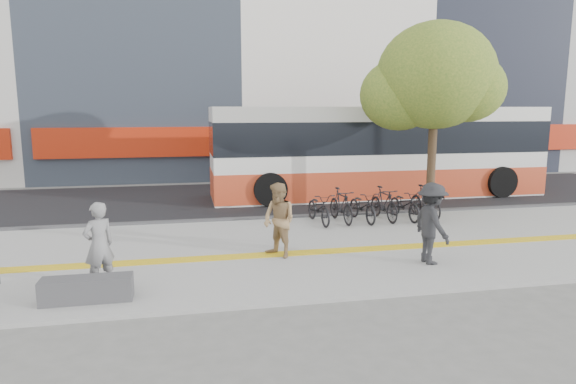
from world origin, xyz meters
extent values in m
plane|color=#5E5D59|center=(0.00, 0.00, 0.00)|extent=(120.00, 120.00, 0.00)
cube|color=gray|center=(0.00, 1.50, 0.04)|extent=(40.00, 7.00, 0.08)
cube|color=yellow|center=(0.00, 1.00, 0.09)|extent=(40.00, 0.45, 0.01)
cube|color=black|center=(0.00, 9.00, 0.03)|extent=(40.00, 8.00, 0.06)
cube|color=#323235|center=(0.00, 5.00, 0.07)|extent=(40.00, 0.25, 0.14)
cube|color=#B5250B|center=(2.00, 14.05, 2.00)|extent=(19.00, 0.50, 1.40)
cube|color=#B5250B|center=(20.00, 14.05, 2.00)|extent=(15.20, 0.50, 1.40)
cube|color=#323235|center=(-2.60, -1.20, 0.30)|extent=(1.60, 0.45, 0.45)
cylinder|color=#332017|center=(7.20, 4.70, 1.68)|extent=(0.28, 0.28, 3.20)
ellipsoid|color=#395E1F|center=(7.20, 4.70, 4.60)|extent=(3.80, 3.80, 3.42)
ellipsoid|color=#395E1F|center=(6.20, 5.20, 4.00)|extent=(2.60, 2.60, 2.34)
ellipsoid|color=#395E1F|center=(8.10, 4.30, 4.20)|extent=(2.40, 2.40, 2.16)
ellipsoid|color=#395E1F|center=(7.50, 5.50, 5.40)|extent=(2.20, 2.20, 1.98)
cube|color=silver|center=(6.87, 8.50, 1.84)|extent=(13.36, 2.78, 3.56)
cube|color=#C03F20|center=(6.87, 8.50, 0.67)|extent=(13.38, 2.81, 1.11)
cube|color=black|center=(6.87, 8.50, 2.45)|extent=(13.38, 2.81, 1.22)
cylinder|color=black|center=(2.19, 7.11, 0.67)|extent=(1.22, 0.39, 1.22)
cylinder|color=black|center=(2.19, 9.89, 0.67)|extent=(1.22, 0.39, 1.22)
cylinder|color=black|center=(11.54, 7.11, 0.67)|extent=(1.22, 0.39, 1.22)
cylinder|color=black|center=(11.54, 9.89, 0.67)|extent=(1.22, 0.39, 1.22)
imported|color=black|center=(3.17, 4.00, 0.55)|extent=(0.80, 1.86, 0.95)
imported|color=black|center=(3.87, 4.00, 0.61)|extent=(0.66, 1.79, 1.05)
imported|color=black|center=(4.58, 4.00, 0.55)|extent=(0.80, 1.86, 0.95)
imported|color=black|center=(5.28, 4.00, 0.61)|extent=(0.66, 1.79, 1.05)
imported|color=black|center=(5.98, 4.00, 0.55)|extent=(0.80, 1.86, 0.95)
imported|color=black|center=(6.68, 4.00, 0.61)|extent=(0.66, 1.79, 1.05)
imported|color=black|center=(-2.47, -0.49, 0.93)|extent=(0.74, 0.69, 1.70)
imported|color=#94754D|center=(1.33, 0.82, 0.96)|extent=(1.03, 1.08, 1.76)
imported|color=#232325|center=(4.61, -0.36, 1.00)|extent=(0.78, 1.24, 1.84)
camera|label=1|loc=(-0.76, -10.37, 3.54)|focal=31.01mm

